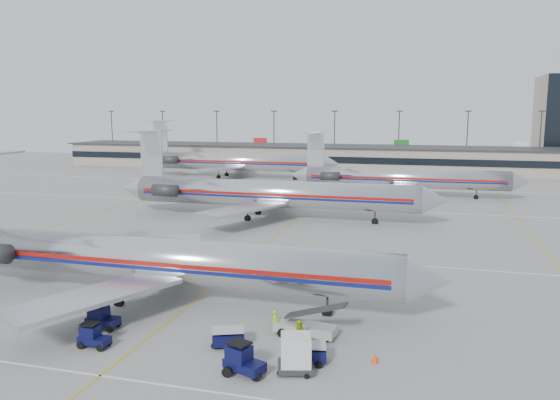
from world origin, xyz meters
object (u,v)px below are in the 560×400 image
(jet_foreground, at_px, (153,259))
(jet_second_row, at_px, (267,193))
(tug_center, at_px, (92,336))
(belt_loader, at_px, (307,326))
(uld_container, at_px, (296,353))

(jet_foreground, relative_size, jet_second_row, 0.93)
(jet_foreground, distance_m, jet_second_row, 34.66)
(tug_center, relative_size, belt_loader, 0.40)
(tug_center, height_order, uld_container, uld_container)
(uld_container, relative_size, belt_loader, 0.49)
(uld_container, height_order, belt_loader, belt_loader)
(jet_foreground, xyz_separation_m, belt_loader, (13.39, -3.96, -2.64))
(tug_center, height_order, belt_loader, belt_loader)
(tug_center, bearing_deg, jet_foreground, 96.20)
(tug_center, distance_m, uld_container, 13.26)
(jet_foreground, bearing_deg, belt_loader, -16.49)
(jet_second_row, relative_size, tug_center, 23.65)
(jet_foreground, relative_size, uld_container, 17.97)
(tug_center, distance_m, belt_loader, 13.84)
(tug_center, bearing_deg, jet_second_row, 94.53)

